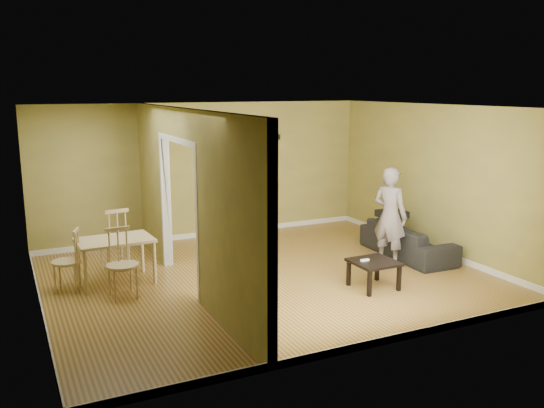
{
  "coord_description": "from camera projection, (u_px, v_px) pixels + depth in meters",
  "views": [
    {
      "loc": [
        -3.57,
        -7.7,
        2.89
      ],
      "look_at": [
        0.2,
        0.2,
        1.1
      ],
      "focal_mm": 38.0,
      "sensor_mm": 36.0,
      "label": 1
    }
  ],
  "objects": [
    {
      "name": "paper_box_navy_b",
      "position": [
        229.0,
        169.0,
        11.06
      ],
      "size": [
        0.41,
        0.27,
        0.21
      ],
      "primitive_type": "cube",
      "color": "navy",
      "rests_on": "bookshelf"
    },
    {
      "name": "paper_box_navy_c",
      "position": [
        230.0,
        157.0,
        11.02
      ],
      "size": [
        0.46,
        0.3,
        0.23
      ],
      "primitive_type": "cube",
      "color": "#1B2248",
      "rests_on": "bookshelf"
    },
    {
      "name": "wall_speaker",
      "position": [
        277.0,
        137.0,
        11.53
      ],
      "size": [
        0.1,
        0.1,
        0.1
      ],
      "primitive_type": "cube",
      "color": "black",
      "rests_on": "room_shell"
    },
    {
      "name": "sofa",
      "position": [
        408.0,
        235.0,
        9.94
      ],
      "size": [
        1.95,
        0.89,
        0.73
      ],
      "primitive_type": "imported",
      "rotation": [
        0.0,
        0.0,
        1.53
      ],
      "color": "black",
      "rests_on": "ground"
    },
    {
      "name": "dining_table",
      "position": [
        115.0,
        244.0,
        8.52
      ],
      "size": [
        1.09,
        0.73,
        0.68
      ],
      "rotation": [
        0.0,
        0.0,
        0.06
      ],
      "color": "tan",
      "rests_on": "ground"
    },
    {
      "name": "chair_far",
      "position": [
        114.0,
        239.0,
        9.1
      ],
      "size": [
        0.55,
        0.55,
        1.04
      ],
      "primitive_type": null,
      "rotation": [
        0.0,
        0.0,
        3.3
      ],
      "color": "#CFB579",
      "rests_on": "ground"
    },
    {
      "name": "paper_box_teal",
      "position": [
        230.0,
        189.0,
        11.14
      ],
      "size": [
        0.44,
        0.28,
        0.22
      ],
      "primitive_type": "cube",
      "color": "#0C6F6F",
      "rests_on": "bookshelf"
    },
    {
      "name": "coffee_table",
      "position": [
        374.0,
        265.0,
        8.35
      ],
      "size": [
        0.62,
        0.62,
        0.41
      ],
      "rotation": [
        0.0,
        0.0,
        0.02
      ],
      "color": "black",
      "rests_on": "ground"
    },
    {
      "name": "person",
      "position": [
        390.0,
        208.0,
        9.37
      ],
      "size": [
        0.85,
        0.77,
        1.91
      ],
      "primitive_type": "imported",
      "rotation": [
        0.0,
        0.0,
        1.96
      ],
      "color": "slate",
      "rests_on": "ground"
    },
    {
      "name": "room_shell",
      "position": [
        266.0,
        195.0,
        8.64
      ],
      "size": [
        6.5,
        6.5,
        6.5
      ],
      "color": "#B8853E",
      "rests_on": "ground"
    },
    {
      "name": "partition",
      "position": [
        189.0,
        201.0,
        8.13
      ],
      "size": [
        0.22,
        5.5,
        2.6
      ],
      "primitive_type": null,
      "color": "olive",
      "rests_on": "ground"
    },
    {
      "name": "bookshelf",
      "position": [
        230.0,
        185.0,
        11.19
      ],
      "size": [
        0.85,
        0.37,
        2.03
      ],
      "color": "white",
      "rests_on": "ground"
    },
    {
      "name": "chair_left",
      "position": [
        66.0,
        260.0,
        8.23
      ],
      "size": [
        0.53,
        0.53,
        0.91
      ],
      "primitive_type": null,
      "rotation": [
        0.0,
        0.0,
        -1.91
      ],
      "color": "tan",
      "rests_on": "ground"
    },
    {
      "name": "paper_box_navy_a",
      "position": [
        230.0,
        209.0,
        11.22
      ],
      "size": [
        0.44,
        0.28,
        0.22
      ],
      "primitive_type": "cube",
      "color": "navy",
      "rests_on": "bookshelf"
    },
    {
      "name": "chair_near",
      "position": [
        122.0,
        264.0,
        7.96
      ],
      "size": [
        0.47,
        0.47,
        0.97
      ],
      "primitive_type": null,
      "rotation": [
        0.0,
        0.0,
        0.06
      ],
      "color": "#D7BE82",
      "rests_on": "ground"
    },
    {
      "name": "game_controller",
      "position": [
        365.0,
        260.0,
        8.32
      ],
      "size": [
        0.13,
        0.04,
        0.03
      ],
      "primitive_type": "cube",
      "color": "white",
      "rests_on": "coffee_table"
    }
  ]
}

